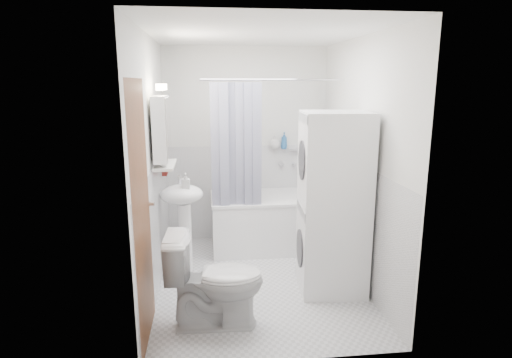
{
  "coord_description": "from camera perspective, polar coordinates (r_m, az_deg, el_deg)",
  "views": [
    {
      "loc": [
        -0.49,
        -3.99,
        1.97
      ],
      "look_at": [
        -0.01,
        0.15,
        1.03
      ],
      "focal_mm": 30.0,
      "sensor_mm": 36.0,
      "label": 1
    }
  ],
  "objects": [
    {
      "name": "curtain_rod",
      "position": [
        4.65,
        4.39,
        13.07
      ],
      "size": [
        1.87,
        0.02,
        0.02
      ],
      "primitive_type": "cylinder",
      "rotation": [
        0.0,
        1.57,
        0.0
      ],
      "color": "silver",
      "rests_on": "room_walls"
    },
    {
      "name": "towel",
      "position": [
        4.68,
        -12.14,
        5.9
      ],
      "size": [
        0.07,
        0.34,
        0.83
      ],
      "color": "#571716",
      "rests_on": "room_walls"
    },
    {
      "name": "soap_pump",
      "position": [
        4.36,
        -9.33,
        -0.95
      ],
      "size": [
        0.08,
        0.17,
        0.08
      ],
      "primitive_type": "imported",
      "color": "gray",
      "rests_on": "sink"
    },
    {
      "name": "sink",
      "position": [
        4.49,
        -9.74,
        -3.84
      ],
      "size": [
        0.44,
        0.37,
        1.04
      ],
      "color": "white",
      "rests_on": "ground"
    },
    {
      "name": "shower_caddy",
      "position": [
        5.41,
        5.52,
        3.95
      ],
      "size": [
        0.22,
        0.06,
        0.02
      ],
      "primitive_type": "cube",
      "color": "silver",
      "rests_on": "room_walls"
    },
    {
      "name": "shelf_bottle",
      "position": [
        4.02,
        -12.23,
        2.12
      ],
      "size": [
        0.07,
        0.18,
        0.07
      ],
      "primitive_type": "imported",
      "color": "gray",
      "rests_on": "shelf"
    },
    {
      "name": "shelf_cup",
      "position": [
        4.29,
        -11.9,
        2.97
      ],
      "size": [
        0.1,
        0.09,
        0.1
      ],
      "primitive_type": "imported",
      "color": "gray",
      "rests_on": "shelf"
    },
    {
      "name": "bathtub",
      "position": [
        5.24,
        3.38,
        -5.24
      ],
      "size": [
        1.69,
        0.8,
        0.64
      ],
      "color": "white",
      "rests_on": "ground"
    },
    {
      "name": "toilet",
      "position": [
        3.6,
        -5.47,
        -13.35
      ],
      "size": [
        0.82,
        0.48,
        0.78
      ],
      "primitive_type": "imported",
      "rotation": [
        0.0,
        0.0,
        1.53
      ],
      "color": "white",
      "rests_on": "ground"
    },
    {
      "name": "shampoo_a",
      "position": [
        5.35,
        2.5,
        4.72
      ],
      "size": [
        0.13,
        0.17,
        0.13
      ],
      "primitive_type": "imported",
      "color": "gray",
      "rests_on": "shower_caddy"
    },
    {
      "name": "medicine_cabinet",
      "position": [
        4.13,
        -12.45,
        6.82
      ],
      "size": [
        0.13,
        0.5,
        0.71
      ],
      "color": "white",
      "rests_on": "room_walls"
    },
    {
      "name": "shelf",
      "position": [
        4.18,
        -12.01,
        1.85
      ],
      "size": [
        0.18,
        0.54,
        0.02
      ],
      "primitive_type": "cube",
      "color": "silver",
      "rests_on": "room_walls"
    },
    {
      "name": "room_walls",
      "position": [
        4.05,
        0.38,
        5.89
      ],
      "size": [
        2.6,
        2.6,
        2.6
      ],
      "color": "white",
      "rests_on": "ground"
    },
    {
      "name": "wainscot",
      "position": [
        4.52,
        -0.09,
        -4.9
      ],
      "size": [
        1.98,
        2.58,
        2.58
      ],
      "color": "white",
      "rests_on": "ground"
    },
    {
      "name": "washer_dryer",
      "position": [
        4.1,
        10.18,
        -3.2
      ],
      "size": [
        0.66,
        0.65,
        1.71
      ],
      "rotation": [
        0.0,
        0.0,
        -0.08
      ],
      "color": "white",
      "rests_on": "ground"
    },
    {
      "name": "shampoo_b",
      "position": [
        5.37,
        3.76,
        4.47
      ],
      "size": [
        0.08,
        0.21,
        0.08
      ],
      "primitive_type": "imported",
      "color": "#265D9A",
      "rests_on": "shower_caddy"
    },
    {
      "name": "shower_curtain",
      "position": [
        4.64,
        -2.6,
        3.79
      ],
      "size": [
        0.55,
        0.02,
        1.45
      ],
      "color": "#131642",
      "rests_on": "curtain_rod"
    },
    {
      "name": "tub_spout",
      "position": [
        5.44,
        4.94,
        2.01
      ],
      "size": [
        0.04,
        0.12,
        0.04
      ],
      "primitive_type": "cylinder",
      "rotation": [
        1.57,
        0.0,
        0.0
      ],
      "color": "silver",
      "rests_on": "room_walls"
    },
    {
      "name": "door",
      "position": [
        3.6,
        -13.74,
        -3.24
      ],
      "size": [
        0.05,
        2.0,
        2.0
      ],
      "color": "brown",
      "rests_on": "ground"
    },
    {
      "name": "floor",
      "position": [
        4.47,
        0.35,
        -13.38
      ],
      "size": [
        2.6,
        2.6,
        0.0
      ],
      "primitive_type": "plane",
      "color": "silver",
      "rests_on": "ground"
    }
  ]
}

